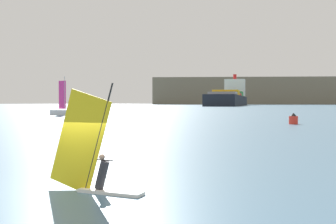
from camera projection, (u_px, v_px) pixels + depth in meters
name	position (u px, v px, depth m)	size (l,w,h in m)	color
ground_plane	(78.00, 190.00, 14.90)	(4000.00, 4000.00, 0.00)	#476B84
windsurfer	(93.00, 161.00, 14.59)	(3.80, 1.27, 4.06)	white
cargo_ship	(230.00, 98.00, 428.77)	(45.59, 190.98, 37.66)	black
channel_buoy	(293.00, 119.00, 60.58)	(1.32, 1.32, 1.71)	red
small_sailboat	(65.00, 112.00, 103.26)	(8.61, 5.16, 9.92)	white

